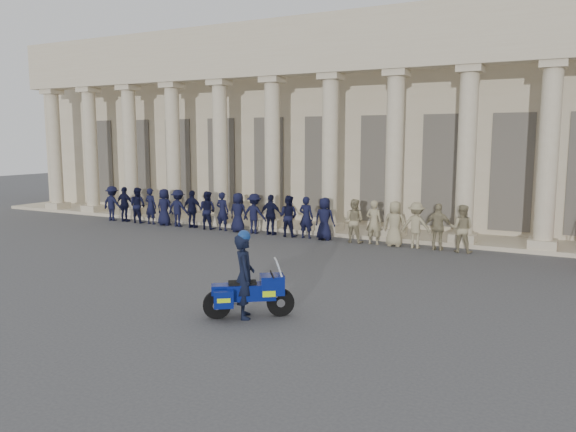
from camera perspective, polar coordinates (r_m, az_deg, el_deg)
The scene contains 5 objects.
ground at distance 14.99m, azimuth -3.54°, elevation -6.86°, with size 90.00×90.00×0.00m, color #434346.
building at distance 28.16m, azimuth 12.34°, elevation 9.17°, with size 40.00×12.50×9.00m.
officer_rank at distance 22.58m, azimuth -3.37°, elevation 0.24°, with size 16.75×0.61×1.61m.
motorcycle at distance 12.13m, azimuth -3.91°, elevation -7.75°, with size 1.67×1.38×1.26m.
rider at distance 12.02m, azimuth -4.45°, elevation -5.95°, with size 0.74×0.79×1.90m.
Camera 1 is at (7.54, -12.38, 3.82)m, focal length 35.00 mm.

